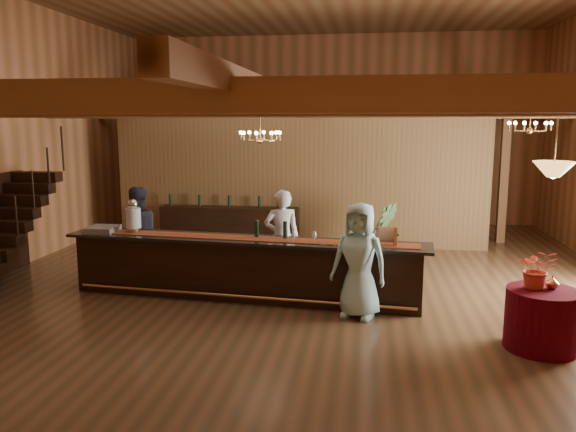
# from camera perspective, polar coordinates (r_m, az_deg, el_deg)

# --- Properties ---
(floor) EXTENTS (14.00, 14.00, 0.00)m
(floor) POSITION_cam_1_polar(r_m,az_deg,el_deg) (10.43, 1.37, -7.12)
(floor) COLOR brown
(floor) RESTS_ON ground
(wall_back) EXTENTS (12.00, 0.10, 5.50)m
(wall_back) POSITION_cam_1_polar(r_m,az_deg,el_deg) (16.96, 4.18, 8.73)
(wall_back) COLOR #B97347
(wall_back) RESTS_ON floor
(wall_front) EXTENTS (12.00, 0.10, 5.50)m
(wall_front) POSITION_cam_1_polar(r_m,az_deg,el_deg) (3.15, -13.45, 4.78)
(wall_front) COLOR #B97347
(wall_front) RESTS_ON floor
(beam_grid) EXTENTS (11.90, 13.90, 0.39)m
(beam_grid) POSITION_cam_1_polar(r_m,az_deg,el_deg) (10.49, 1.76, 10.91)
(beam_grid) COLOR brown
(beam_grid) RESTS_ON wall_left
(support_posts) EXTENTS (9.20, 10.20, 3.20)m
(support_posts) POSITION_cam_1_polar(r_m,az_deg,el_deg) (9.59, 1.06, 1.21)
(support_posts) COLOR brown
(support_posts) RESTS_ON floor
(partition_wall) EXTENTS (9.00, 0.18, 3.10)m
(partition_wall) POSITION_cam_1_polar(r_m,az_deg,el_deg) (13.60, 1.01, 3.48)
(partition_wall) COLOR brown
(partition_wall) RESTS_ON floor
(staircase) EXTENTS (1.00, 2.80, 2.00)m
(staircase) POSITION_cam_1_polar(r_m,az_deg,el_deg) (11.48, -27.25, -1.51)
(staircase) COLOR black
(staircase) RESTS_ON floor
(backroom_boxes) EXTENTS (4.10, 0.60, 1.10)m
(backroom_boxes) POSITION_cam_1_polar(r_m,az_deg,el_deg) (15.68, 2.64, 0.52)
(backroom_boxes) COLOR black
(backroom_boxes) RESTS_ON floor
(tasting_bar) EXTENTS (6.31, 1.35, 1.06)m
(tasting_bar) POSITION_cam_1_polar(r_m,az_deg,el_deg) (9.65, -4.53, -5.26)
(tasting_bar) COLOR black
(tasting_bar) RESTS_ON floor
(beverage_dispenser) EXTENTS (0.26, 0.26, 0.60)m
(beverage_dispenser) POSITION_cam_1_polar(r_m,az_deg,el_deg) (10.33, -15.44, -0.04)
(beverage_dispenser) COLOR silver
(beverage_dispenser) RESTS_ON tasting_bar
(glass_rack_tray) EXTENTS (0.50, 0.50, 0.10)m
(glass_rack_tray) POSITION_cam_1_polar(r_m,az_deg,el_deg) (10.56, -18.32, -1.28)
(glass_rack_tray) COLOR gray
(glass_rack_tray) RESTS_ON tasting_bar
(raffle_drum) EXTENTS (0.34, 0.24, 0.30)m
(raffle_drum) POSITION_cam_1_polar(r_m,az_deg,el_deg) (9.02, 9.94, -1.92)
(raffle_drum) COLOR brown
(raffle_drum) RESTS_ON tasting_bar
(bar_bottle_0) EXTENTS (0.07, 0.07, 0.30)m
(bar_bottle_0) POSITION_cam_1_polar(r_m,az_deg,el_deg) (9.56, -3.20, -1.30)
(bar_bottle_0) COLOR black
(bar_bottle_0) RESTS_ON tasting_bar
(bar_bottle_1) EXTENTS (0.07, 0.07, 0.30)m
(bar_bottle_1) POSITION_cam_1_polar(r_m,az_deg,el_deg) (9.43, -0.28, -1.44)
(bar_bottle_1) COLOR black
(bar_bottle_1) RESTS_ON tasting_bar
(backbar_shelf) EXTENTS (3.38, 0.58, 0.95)m
(backbar_shelf) POSITION_cam_1_polar(r_m,az_deg,el_deg) (13.77, -5.94, -1.02)
(backbar_shelf) COLOR black
(backbar_shelf) RESTS_ON floor
(round_table) EXTENTS (0.94, 0.94, 0.81)m
(round_table) POSITION_cam_1_polar(r_m,az_deg,el_deg) (8.27, 24.38, -9.56)
(round_table) COLOR #5C0407
(round_table) RESTS_ON floor
(chandelier_left) EXTENTS (0.80, 0.80, 0.63)m
(chandelier_left) POSITION_cam_1_polar(r_m,az_deg,el_deg) (10.96, -2.85, 8.16)
(chandelier_left) COLOR tan
(chandelier_left) RESTS_ON beam_grid
(chandelier_right) EXTENTS (0.80, 0.80, 0.44)m
(chandelier_right) POSITION_cam_1_polar(r_m,az_deg,el_deg) (11.71, 23.37, 8.39)
(chandelier_right) COLOR tan
(chandelier_right) RESTS_ON beam_grid
(pendant_lamp) EXTENTS (0.52, 0.52, 0.90)m
(pendant_lamp) POSITION_cam_1_polar(r_m,az_deg,el_deg) (7.88, 25.38, 4.33)
(pendant_lamp) COLOR tan
(pendant_lamp) RESTS_ON beam_grid
(bartender) EXTENTS (0.74, 0.58, 1.79)m
(bartender) POSITION_cam_1_polar(r_m,az_deg,el_deg) (10.26, -0.63, -2.25)
(bartender) COLOR silver
(bartender) RESTS_ON floor
(staff_second) EXTENTS (1.09, 1.03, 1.79)m
(staff_second) POSITION_cam_1_polar(r_m,az_deg,el_deg) (11.04, -15.10, -1.74)
(staff_second) COLOR #2A2C3C
(staff_second) RESTS_ON floor
(guest) EXTENTS (1.01, 0.82, 1.79)m
(guest) POSITION_cam_1_polar(r_m,az_deg,el_deg) (8.68, 7.25, -4.50)
(guest) COLOR #AFEAEE
(guest) RESTS_ON floor
(floor_plant) EXTENTS (0.86, 0.78, 1.28)m
(floor_plant) POSITION_cam_1_polar(r_m,az_deg,el_deg) (12.36, 9.48, -1.53)
(floor_plant) COLOR #3D6832
(floor_plant) RESTS_ON floor
(table_flowers) EXTENTS (0.50, 0.44, 0.54)m
(table_flowers) POSITION_cam_1_polar(r_m,az_deg,el_deg) (8.11, 23.95, -4.92)
(table_flowers) COLOR #D64B32
(table_flowers) RESTS_ON round_table
(table_vase) EXTENTS (0.16, 0.16, 0.28)m
(table_vase) POSITION_cam_1_polar(r_m,az_deg,el_deg) (8.21, 25.28, -5.78)
(table_vase) COLOR tan
(table_vase) RESTS_ON round_table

